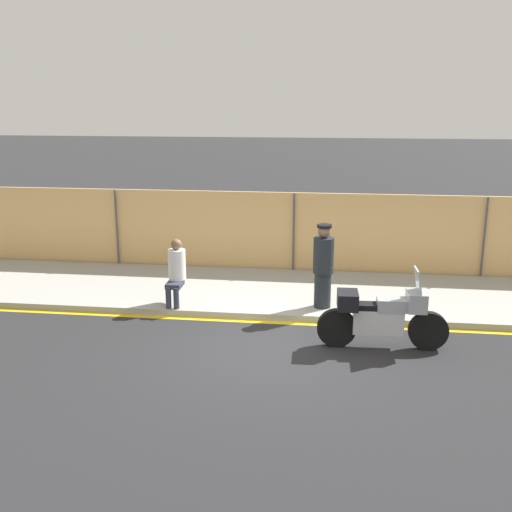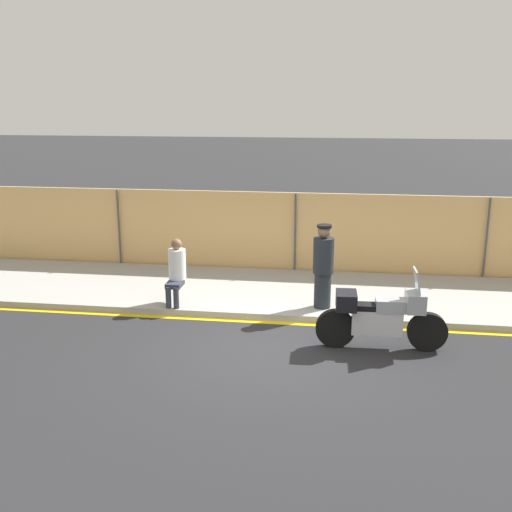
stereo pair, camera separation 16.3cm
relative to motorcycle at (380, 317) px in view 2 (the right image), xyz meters
name	(u,v)px [view 2 (the right image)]	position (x,y,z in m)	size (l,w,h in m)	color
ground_plane	(273,349)	(-1.85, -0.30, -0.60)	(120.00, 120.00, 0.00)	#262628
sidewalk	(289,292)	(-1.85, 2.75, -0.53)	(33.96, 3.33, 0.13)	#9E9E99
curb_paint_stripe	(281,323)	(-1.85, 1.00, -0.60)	(33.96, 0.18, 0.01)	gold
storefront_fence	(295,234)	(-1.85, 4.50, 0.44)	(32.26, 0.17, 2.07)	#E5B26B
motorcycle	(380,317)	(0.00, 0.00, 0.00)	(2.31, 0.54, 1.48)	black
officer_standing	(323,266)	(-1.07, 1.68, 0.42)	(0.42, 0.42, 1.74)	#1E2328
person_seated_on_curb	(176,268)	(-4.12, 1.57, 0.29)	(0.36, 0.69, 1.36)	#2D3342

